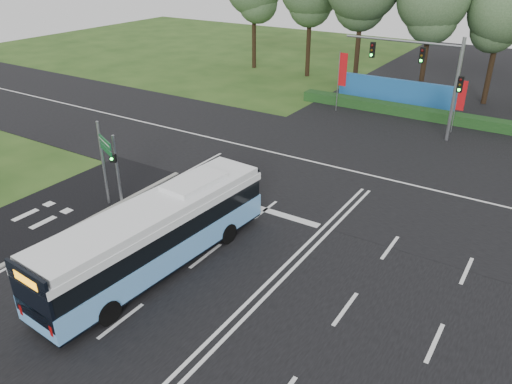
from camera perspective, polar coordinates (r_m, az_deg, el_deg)
ground at (r=20.61m, az=1.61°, el=-10.15°), size 120.00×120.00×0.00m
road_main at (r=20.60m, az=1.61°, el=-10.11°), size 20.00×120.00×0.04m
road_cross at (r=30.17m, az=13.48°, el=1.71°), size 120.00×14.00×0.05m
bike_path at (r=26.73m, az=-25.73°, el=-3.72°), size 5.00×18.00×0.06m
kerb_strip at (r=24.88m, az=-22.69°, el=-5.27°), size 0.25×18.00×0.12m
city_bus at (r=20.91m, az=-11.23°, el=-4.76°), size 3.09×11.38×3.23m
pedestrian_signal at (r=26.60m, az=-15.68°, el=2.79°), size 0.35×0.43×3.75m
street_sign at (r=25.98m, az=-16.97°, el=3.91°), size 1.63×0.81×4.56m
banner_flag_left at (r=41.12m, az=9.75°, el=13.24°), size 0.71×0.09×4.82m
banner_flag_mid at (r=38.34m, az=22.31°, el=9.86°), size 0.58×0.06×3.94m
traffic_light_gantry at (r=36.51m, az=19.33°, el=12.97°), size 8.41×0.28×7.00m
hedge at (r=41.39m, az=19.62°, el=8.24°), size 22.00×1.20×0.80m
blue_hoarding at (r=44.50m, az=15.57°, el=10.96°), size 10.00×0.30×2.20m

